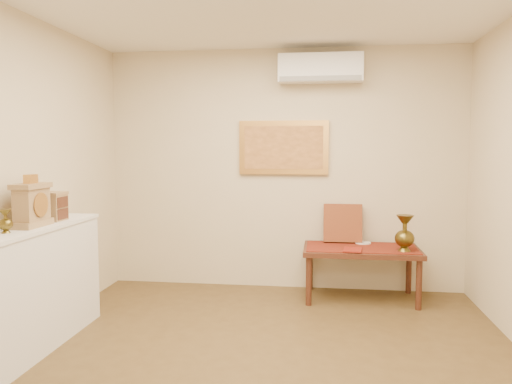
% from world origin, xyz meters
% --- Properties ---
extents(floor, '(4.50, 4.50, 0.00)m').
position_xyz_m(floor, '(0.00, 0.00, 0.00)').
color(floor, brown).
rests_on(floor, ground).
extents(wall_back, '(4.00, 0.02, 2.70)m').
position_xyz_m(wall_back, '(0.00, 2.25, 1.35)').
color(wall_back, beige).
rests_on(wall_back, ground).
extents(wall_front, '(4.00, 0.02, 2.70)m').
position_xyz_m(wall_front, '(0.00, -2.25, 1.35)').
color(wall_front, beige).
rests_on(wall_front, ground).
extents(brass_urn_small, '(0.10, 0.10, 0.23)m').
position_xyz_m(brass_urn_small, '(-1.83, -0.09, 1.09)').
color(brass_urn_small, brown).
rests_on(brass_urn_small, display_ledge).
extents(table_cloth, '(1.14, 0.59, 0.01)m').
position_xyz_m(table_cloth, '(0.85, 1.88, 0.55)').
color(table_cloth, maroon).
rests_on(table_cloth, low_table).
extents(brass_urn_tall, '(0.20, 0.20, 0.44)m').
position_xyz_m(brass_urn_tall, '(1.26, 1.73, 0.78)').
color(brass_urn_tall, brown).
rests_on(brass_urn_tall, table_cloth).
extents(plate, '(0.17, 0.17, 0.01)m').
position_xyz_m(plate, '(0.88, 2.09, 0.56)').
color(plate, white).
rests_on(plate, table_cloth).
extents(menu, '(0.21, 0.27, 0.01)m').
position_xyz_m(menu, '(0.75, 1.69, 0.56)').
color(menu, maroon).
rests_on(menu, table_cloth).
extents(cushion, '(0.42, 0.18, 0.43)m').
position_xyz_m(cushion, '(0.66, 2.14, 0.77)').
color(cushion, '#5C1412').
rests_on(cushion, table_cloth).
extents(display_ledge, '(0.37, 2.02, 0.98)m').
position_xyz_m(display_ledge, '(-1.82, 0.00, 0.49)').
color(display_ledge, silver).
rests_on(display_ledge, floor).
extents(mantel_clock, '(0.17, 0.36, 0.41)m').
position_xyz_m(mantel_clock, '(-1.81, 0.21, 1.15)').
color(mantel_clock, '#9E7C51').
rests_on(mantel_clock, display_ledge).
extents(wooden_chest, '(0.16, 0.21, 0.24)m').
position_xyz_m(wooden_chest, '(-1.81, 0.53, 1.10)').
color(wooden_chest, '#9E7C51').
rests_on(wooden_chest, display_ledge).
extents(low_table, '(1.20, 0.70, 0.55)m').
position_xyz_m(low_table, '(0.85, 1.88, 0.48)').
color(low_table, '#482215').
rests_on(low_table, floor).
extents(painting, '(1.00, 0.06, 0.60)m').
position_xyz_m(painting, '(0.00, 2.22, 1.60)').
color(painting, '#BE873D').
rests_on(painting, wall_back).
extents(ac_unit, '(0.90, 0.25, 0.30)m').
position_xyz_m(ac_unit, '(0.40, 2.12, 2.45)').
color(ac_unit, white).
rests_on(ac_unit, wall_back).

